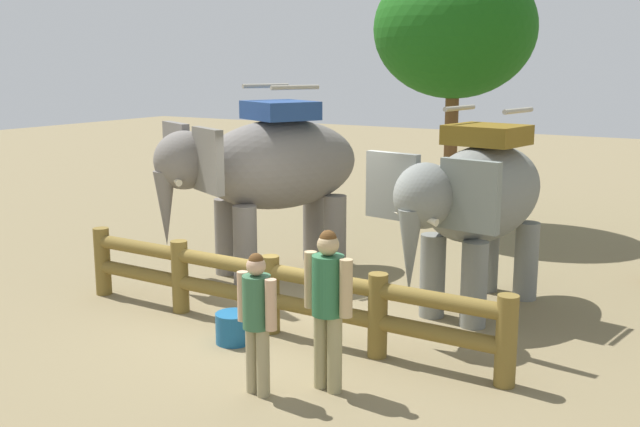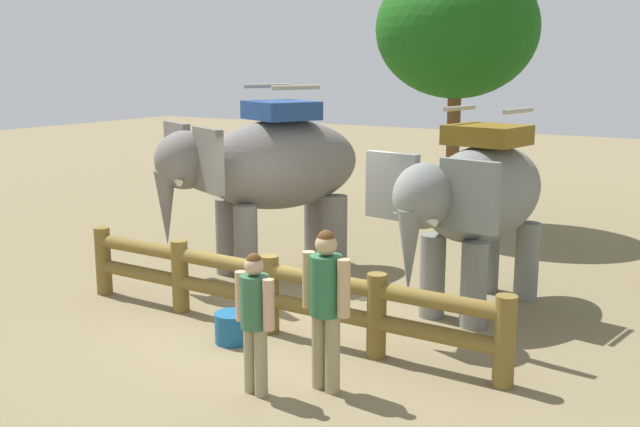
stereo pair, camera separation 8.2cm
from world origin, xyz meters
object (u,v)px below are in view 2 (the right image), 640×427
object	(u,v)px
log_fence	(270,289)
tourist_woman_in_black	(326,299)
tourist_man_in_blue	(255,313)
tree_back_center	(457,30)
feed_bucket	(233,328)
elephant_near_left	(269,169)
elephant_center	(477,199)

from	to	relation	value
log_fence	tourist_woman_in_black	xyz separation A→B (m)	(1.55, -1.14, 0.44)
tourist_man_in_blue	tree_back_center	size ratio (longest dim) A/B	0.28
tourist_woman_in_black	feed_bucket	size ratio (longest dim) A/B	3.87
elephant_near_left	tourist_man_in_blue	distance (m)	4.86
log_fence	tourist_man_in_blue	size ratio (longest dim) A/B	4.20
tree_back_center	log_fence	bearing A→B (deg)	-86.48
elephant_near_left	tourist_man_in_blue	xyz separation A→B (m)	(2.65, -3.99, -0.88)
elephant_center	tourist_woman_in_black	size ratio (longest dim) A/B	1.93
log_fence	elephant_center	world-z (taller)	elephant_center
elephant_center	tree_back_center	bearing A→B (deg)	115.15
log_fence	elephant_near_left	size ratio (longest dim) A/B	1.77
tourist_woman_in_black	elephant_center	bearing A→B (deg)	82.74
log_fence	tree_back_center	distance (m)	8.28
log_fence	tree_back_center	bearing A→B (deg)	93.52
tourist_woman_in_black	tree_back_center	size ratio (longest dim) A/B	0.32
tourist_man_in_blue	feed_bucket	bearing A→B (deg)	137.24
elephant_center	feed_bucket	size ratio (longest dim) A/B	7.47
log_fence	elephant_center	size ratio (longest dim) A/B	1.91
log_fence	tourist_woman_in_black	distance (m)	1.97
elephant_near_left	feed_bucket	distance (m)	3.64
elephant_near_left	feed_bucket	xyz separation A→B (m)	(1.49, -2.91, -1.59)
elephant_center	feed_bucket	world-z (taller)	elephant_center
tourist_woman_in_black	tree_back_center	world-z (taller)	tree_back_center
log_fence	elephant_center	xyz separation A→B (m)	(1.98, 2.24, 1.04)
feed_bucket	elephant_near_left	bearing A→B (deg)	117.04
tree_back_center	tourist_man_in_blue	bearing A→B (deg)	-81.08
tourist_man_in_blue	log_fence	bearing A→B (deg)	120.69
tourist_woman_in_black	tourist_man_in_blue	distance (m)	0.78
tree_back_center	feed_bucket	world-z (taller)	tree_back_center
tree_back_center	tourist_woman_in_black	bearing A→B (deg)	-76.80
log_fence	elephant_near_left	world-z (taller)	elephant_near_left
elephant_center	elephant_near_left	bearing A→B (deg)	178.15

